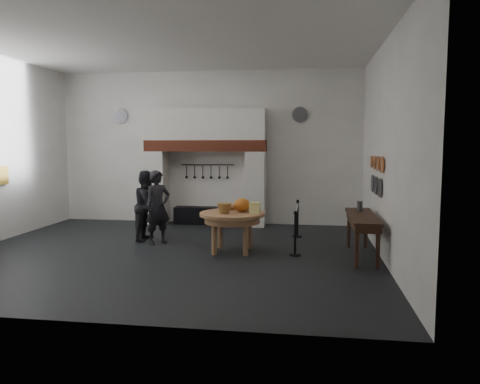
# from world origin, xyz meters

# --- Properties ---
(floor) EXTENTS (9.00, 8.00, 0.02)m
(floor) POSITION_xyz_m (0.00, 0.00, 0.00)
(floor) COLOR black
(floor) RESTS_ON ground
(ceiling) EXTENTS (9.00, 8.00, 0.02)m
(ceiling) POSITION_xyz_m (0.00, 0.00, 4.50)
(ceiling) COLOR silver
(ceiling) RESTS_ON wall_back
(wall_back) EXTENTS (9.00, 0.02, 4.50)m
(wall_back) POSITION_xyz_m (0.00, 4.00, 2.25)
(wall_back) COLOR white
(wall_back) RESTS_ON floor
(wall_front) EXTENTS (9.00, 0.02, 4.50)m
(wall_front) POSITION_xyz_m (0.00, -4.00, 2.25)
(wall_front) COLOR white
(wall_front) RESTS_ON floor
(wall_right) EXTENTS (0.02, 8.00, 4.50)m
(wall_right) POSITION_xyz_m (4.50, 0.00, 2.25)
(wall_right) COLOR white
(wall_right) RESTS_ON floor
(chimney_pier_left) EXTENTS (0.55, 0.70, 2.15)m
(chimney_pier_left) POSITION_xyz_m (-1.48, 3.65, 1.07)
(chimney_pier_left) COLOR silver
(chimney_pier_left) RESTS_ON floor
(chimney_pier_right) EXTENTS (0.55, 0.70, 2.15)m
(chimney_pier_right) POSITION_xyz_m (1.48, 3.65, 1.07)
(chimney_pier_right) COLOR silver
(chimney_pier_right) RESTS_ON floor
(hearth_brick_band) EXTENTS (3.50, 0.72, 0.32)m
(hearth_brick_band) POSITION_xyz_m (0.00, 3.65, 2.31)
(hearth_brick_band) COLOR #9E442B
(hearth_brick_band) RESTS_ON chimney_pier_left
(chimney_hood) EXTENTS (3.50, 0.70, 0.90)m
(chimney_hood) POSITION_xyz_m (0.00, 3.65, 2.92)
(chimney_hood) COLOR silver
(chimney_hood) RESTS_ON hearth_brick_band
(iron_range) EXTENTS (1.90, 0.45, 0.50)m
(iron_range) POSITION_xyz_m (0.00, 3.72, 0.25)
(iron_range) COLOR black
(iron_range) RESTS_ON floor
(utensil_rail) EXTENTS (1.60, 0.02, 0.02)m
(utensil_rail) POSITION_xyz_m (0.00, 3.92, 1.75)
(utensil_rail) COLOR black
(utensil_rail) RESTS_ON wall_back
(wall_plaque) EXTENTS (0.05, 0.34, 0.44)m
(wall_plaque) POSITION_xyz_m (-4.45, 0.80, 1.60)
(wall_plaque) COLOR gold
(wall_plaque) RESTS_ON wall_left
(work_table) EXTENTS (1.78, 1.78, 0.07)m
(work_table) POSITION_xyz_m (1.33, 0.33, 0.84)
(work_table) COLOR #AD8551
(work_table) RESTS_ON floor
(pumpkin) EXTENTS (0.36, 0.36, 0.31)m
(pumpkin) POSITION_xyz_m (1.53, 0.43, 1.03)
(pumpkin) COLOR orange
(pumpkin) RESTS_ON work_table
(cheese_block_big) EXTENTS (0.22, 0.22, 0.24)m
(cheese_block_big) POSITION_xyz_m (1.83, 0.28, 0.99)
(cheese_block_big) COLOR #FEFA97
(cheese_block_big) RESTS_ON work_table
(cheese_block_small) EXTENTS (0.18, 0.18, 0.20)m
(cheese_block_small) POSITION_xyz_m (1.81, 0.58, 0.97)
(cheese_block_small) COLOR #FEEE98
(cheese_block_small) RESTS_ON work_table
(wicker_basket) EXTENTS (0.40, 0.40, 0.22)m
(wicker_basket) POSITION_xyz_m (1.18, 0.18, 0.98)
(wicker_basket) COLOR #9A6A38
(wicker_basket) RESTS_ON work_table
(bread_loaf) EXTENTS (0.31, 0.18, 0.13)m
(bread_loaf) POSITION_xyz_m (1.23, 0.68, 0.94)
(bread_loaf) COLOR #A16739
(bread_loaf) RESTS_ON work_table
(visitor_near) EXTENTS (0.74, 0.75, 1.75)m
(visitor_near) POSITION_xyz_m (-0.55, 0.90, 0.88)
(visitor_near) COLOR black
(visitor_near) RESTS_ON floor
(visitor_far) EXTENTS (0.68, 0.86, 1.72)m
(visitor_far) POSITION_xyz_m (-0.95, 1.30, 0.86)
(visitor_far) COLOR black
(visitor_far) RESTS_ON floor
(side_table) EXTENTS (0.55, 2.20, 0.06)m
(side_table) POSITION_xyz_m (4.10, 0.22, 0.87)
(side_table) COLOR #351F13
(side_table) RESTS_ON floor
(pewter_jug) EXTENTS (0.12, 0.12, 0.22)m
(pewter_jug) POSITION_xyz_m (4.10, 0.82, 1.01)
(pewter_jug) COLOR #48494D
(pewter_jug) RESTS_ON side_table
(copper_pan_a) EXTENTS (0.03, 0.34, 0.34)m
(copper_pan_a) POSITION_xyz_m (4.46, 0.20, 1.95)
(copper_pan_a) COLOR #C6662D
(copper_pan_a) RESTS_ON wall_right
(copper_pan_b) EXTENTS (0.03, 0.32, 0.32)m
(copper_pan_b) POSITION_xyz_m (4.46, 0.75, 1.95)
(copper_pan_b) COLOR #C6662D
(copper_pan_b) RESTS_ON wall_right
(copper_pan_c) EXTENTS (0.03, 0.30, 0.30)m
(copper_pan_c) POSITION_xyz_m (4.46, 1.30, 1.95)
(copper_pan_c) COLOR #C6662D
(copper_pan_c) RESTS_ON wall_right
(copper_pan_d) EXTENTS (0.03, 0.28, 0.28)m
(copper_pan_d) POSITION_xyz_m (4.46, 1.85, 1.95)
(copper_pan_d) COLOR #C6662D
(copper_pan_d) RESTS_ON wall_right
(pewter_plate_left) EXTENTS (0.03, 0.40, 0.40)m
(pewter_plate_left) POSITION_xyz_m (4.46, 0.40, 1.45)
(pewter_plate_left) COLOR #4C4C51
(pewter_plate_left) RESTS_ON wall_right
(pewter_plate_mid) EXTENTS (0.03, 0.40, 0.40)m
(pewter_plate_mid) POSITION_xyz_m (4.46, 1.00, 1.45)
(pewter_plate_mid) COLOR #4C4C51
(pewter_plate_mid) RESTS_ON wall_right
(pewter_plate_right) EXTENTS (0.03, 0.40, 0.40)m
(pewter_plate_right) POSITION_xyz_m (4.46, 1.60, 1.45)
(pewter_plate_right) COLOR #4C4C51
(pewter_plate_right) RESTS_ON wall_right
(pewter_plate_back_left) EXTENTS (0.44, 0.03, 0.44)m
(pewter_plate_back_left) POSITION_xyz_m (-2.70, 3.96, 3.20)
(pewter_plate_back_left) COLOR #4C4C51
(pewter_plate_back_left) RESTS_ON wall_back
(pewter_plate_back_right) EXTENTS (0.44, 0.03, 0.44)m
(pewter_plate_back_right) POSITION_xyz_m (2.70, 3.96, 3.20)
(pewter_plate_back_right) COLOR #4C4C51
(pewter_plate_back_right) RESTS_ON wall_back
(barrier_post_near) EXTENTS (0.05, 0.05, 0.90)m
(barrier_post_near) POSITION_xyz_m (2.71, 0.17, 0.45)
(barrier_post_near) COLOR black
(barrier_post_near) RESTS_ON floor
(barrier_post_far) EXTENTS (0.05, 0.05, 0.90)m
(barrier_post_far) POSITION_xyz_m (2.71, 2.17, 0.45)
(barrier_post_far) COLOR black
(barrier_post_far) RESTS_ON floor
(barrier_rope) EXTENTS (0.04, 2.00, 0.04)m
(barrier_rope) POSITION_xyz_m (2.71, 1.17, 0.85)
(barrier_rope) COLOR white
(barrier_rope) RESTS_ON barrier_post_near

